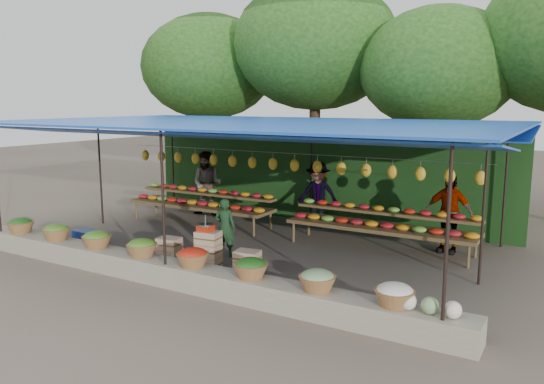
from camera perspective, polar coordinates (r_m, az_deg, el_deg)
The scene contains 16 objects.
ground at distance 11.98m, azimuth -2.05°, elevation -6.01°, with size 60.00×60.00×0.00m, color brown.
stone_curb at distance 9.82m, azimuth -10.78°, elevation -8.54°, with size 10.60×0.55×0.40m, color slate.
stall_canopy at distance 11.60m, azimuth -1.97°, elevation 6.92°, with size 10.80×6.60×2.82m.
produce_baskets at distance 9.77m, azimuth -11.29°, elevation -6.40°, with size 8.98×0.58×0.34m.
netting_backdrop at distance 14.43m, azimuth 4.64°, elevation 1.73°, with size 10.60×0.06×2.50m, color #204A1A.
tree_row at distance 16.87m, azimuth 10.88°, elevation 14.50°, with size 16.51×5.50×7.12m.
fruit_table_left at distance 14.32m, azimuth -7.60°, elevation -0.99°, with size 4.21×0.95×0.93m.
fruit_table_right at distance 11.97m, azimuth 11.69°, elevation -3.22°, with size 4.21×0.95×0.93m.
crate_counter at distance 10.47m, azimuth -6.97°, elevation -6.64°, with size 2.39×0.39×0.77m.
weighing_scale at distance 10.35m, azimuth -7.16°, elevation -3.77°, with size 0.30×0.30×0.32m.
vendor_seated at distance 11.23m, azimuth -5.08°, elevation -3.81°, with size 0.46×0.30×1.25m, color #1A391E.
customer_left at distance 15.26m, azimuth -6.94°, elevation 0.89°, with size 0.90×0.70×1.85m, color slate.
customer_mid at distance 13.83m, azimuth 4.96°, elevation -0.29°, with size 1.10×0.63×1.70m, color slate.
customer_right at distance 12.04m, azimuth 18.45°, elevation -2.16°, with size 1.02×0.43×1.74m, color slate.
blue_crate_front at distance 12.91m, azimuth -19.29°, elevation -4.63°, with size 0.56×0.40×0.34m, color navy.
blue_crate_back at distance 14.06m, azimuth -25.34°, elevation -3.97°, with size 0.49×0.35×0.29m, color navy.
Camera 1 is at (6.19, -9.73, 3.24)m, focal length 35.00 mm.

